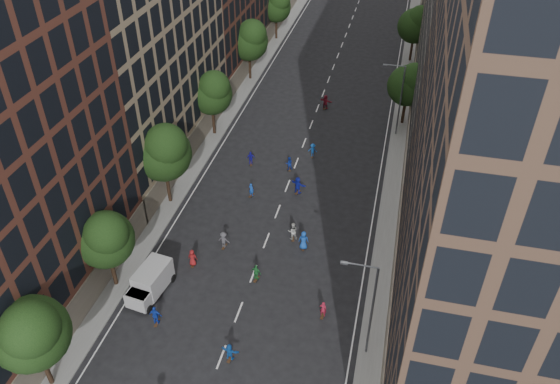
{
  "coord_description": "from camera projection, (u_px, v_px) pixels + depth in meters",
  "views": [
    {
      "loc": [
        10.28,
        -14.69,
        34.86
      ],
      "look_at": [
        0.09,
        27.66,
        2.0
      ],
      "focal_mm": 35.0,
      "sensor_mm": 36.0,
      "label": 1
    }
  ],
  "objects": [
    {
      "name": "tree_left_2",
      "position": [
        164.0,
        151.0,
        52.59
      ],
      "size": [
        5.6,
        5.6,
        9.45
      ],
      "color": "black",
      "rests_on": "ground"
    },
    {
      "name": "skater_6",
      "position": [
        192.0,
        258.0,
        48.66
      ],
      "size": [
        0.84,
        0.57,
        1.67
      ],
      "primitive_type": "imported",
      "rotation": [
        0.0,
        0.0,
        3.19
      ],
      "color": "maroon",
      "rests_on": "ground"
    },
    {
      "name": "skater_8",
      "position": [
        293.0,
        232.0,
        51.38
      ],
      "size": [
        1.08,
        0.95,
        1.86
      ],
      "primitive_type": "imported",
      "rotation": [
        0.0,
        0.0,
        3.46
      ],
      "color": "#B4B5B0",
      "rests_on": "ground"
    },
    {
      "name": "streetlamp_far",
      "position": [
        399.0,
        97.0,
        64.19
      ],
      "size": [
        2.64,
        0.22,
        9.06
      ],
      "color": "#595B60",
      "rests_on": "ground"
    },
    {
      "name": "skater_11",
      "position": [
        298.0,
        185.0,
        57.2
      ],
      "size": [
        1.86,
        1.2,
        1.92
      ],
      "primitive_type": "imported",
      "rotation": [
        0.0,
        0.0,
        2.75
      ],
      "color": "#131CA0",
      "rests_on": "ground"
    },
    {
      "name": "skater_12",
      "position": [
        304.0,
        241.0,
        50.33
      ],
      "size": [
        1.0,
        0.72,
        1.91
      ],
      "primitive_type": "imported",
      "rotation": [
        0.0,
        0.0,
        3.27
      ],
      "color": "#164AB5",
      "rests_on": "ground"
    },
    {
      "name": "sidewalk_left",
      "position": [
        227.0,
        105.0,
        73.38
      ],
      "size": [
        4.0,
        105.0,
        0.15
      ],
      "primitive_type": "cube",
      "color": "slate",
      "rests_on": "ground"
    },
    {
      "name": "skater_17",
      "position": [
        325.0,
        102.0,
        72.07
      ],
      "size": [
        1.83,
        1.09,
        1.88
      ],
      "primitive_type": "imported",
      "rotation": [
        0.0,
        0.0,
        2.81
      ],
      "color": "maroon",
      "rests_on": "ground"
    },
    {
      "name": "tree_right_b",
      "position": [
        417.0,
        24.0,
        81.26
      ],
      "size": [
        5.2,
        5.2,
        8.83
      ],
      "color": "black",
      "rests_on": "ground"
    },
    {
      "name": "skater_7",
      "position": [
        323.0,
        309.0,
        44.01
      ],
      "size": [
        0.6,
        0.42,
        1.56
      ],
      "primitive_type": "imported",
      "rotation": [
        0.0,
        0.0,
        3.05
      ],
      "color": "maroon",
      "rests_on": "ground"
    },
    {
      "name": "skater_9",
      "position": [
        224.0,
        240.0,
        50.54
      ],
      "size": [
        1.16,
        0.74,
        1.7
      ],
      "primitive_type": "imported",
      "rotation": [
        0.0,
        0.0,
        3.04
      ],
      "color": "#48474C",
      "rests_on": "ground"
    },
    {
      "name": "tree_left_0",
      "position": [
        31.0,
        332.0,
        35.76
      ],
      "size": [
        5.2,
        5.2,
        8.83
      ],
      "color": "black",
      "rests_on": "ground"
    },
    {
      "name": "skater_16",
      "position": [
        251.0,
        158.0,
        61.59
      ],
      "size": [
        1.01,
        0.67,
        1.59
      ],
      "primitive_type": "imported",
      "rotation": [
        0.0,
        0.0,
        3.47
      ],
      "color": "#1C16B5",
      "rests_on": "ground"
    },
    {
      "name": "tree_left_1",
      "position": [
        105.0,
        238.0,
        43.78
      ],
      "size": [
        4.8,
        4.8,
        8.21
      ],
      "color": "black",
      "rests_on": "ground"
    },
    {
      "name": "tree_left_3",
      "position": [
        212.0,
        92.0,
        63.8
      ],
      "size": [
        5.0,
        5.0,
        8.58
      ],
      "color": "black",
      "rests_on": "ground"
    },
    {
      "name": "skater_4",
      "position": [
        156.0,
        316.0,
        43.31
      ],
      "size": [
        1.08,
        0.47,
        1.83
      ],
      "primitive_type": "imported",
      "rotation": [
        0.0,
        0.0,
        3.17
      ],
      "color": "#1535AC",
      "rests_on": "ground"
    },
    {
      "name": "skater_5",
      "position": [
        230.0,
        352.0,
        40.7
      ],
      "size": [
        1.48,
        0.6,
        1.55
      ],
      "primitive_type": "imported",
      "rotation": [
        0.0,
        0.0,
        3.04
      ],
      "color": "blue",
      "rests_on": "ground"
    },
    {
      "name": "skater_10",
      "position": [
        256.0,
        273.0,
        47.21
      ],
      "size": [
        1.04,
        0.65,
        1.65
      ],
      "primitive_type": "imported",
      "rotation": [
        0.0,
        0.0,
        2.87
      ],
      "color": "#227232",
      "rests_on": "ground"
    },
    {
      "name": "bldg_right_a",
      "position": [
        546.0,
        145.0,
        31.57
      ],
      "size": [
        14.0,
        30.0,
        36.0
      ],
      "primitive_type": "cube",
      "color": "#493427",
      "rests_on": "ground"
    },
    {
      "name": "bldg_left_b",
      "position": [
        113.0,
        4.0,
        54.79
      ],
      "size": [
        14.0,
        26.0,
        34.0
      ],
      "primitive_type": "cube",
      "color": "#917C5E",
      "rests_on": "ground"
    },
    {
      "name": "streetlamp_near",
      "position": [
        369.0,
        306.0,
        38.58
      ],
      "size": [
        2.64,
        0.22,
        9.06
      ],
      "color": "#595B60",
      "rests_on": "ground"
    },
    {
      "name": "skater_14",
      "position": [
        289.0,
        164.0,
        60.75
      ],
      "size": [
        0.94,
        0.85,
        1.57
      ],
      "primitive_type": "imported",
      "rotation": [
        0.0,
        0.0,
        3.56
      ],
      "color": "navy",
      "rests_on": "ground"
    },
    {
      "name": "tree_left_5",
      "position": [
        277.0,
        6.0,
        88.73
      ],
      "size": [
        4.8,
        4.8,
        8.33
      ],
      "color": "black",
      "rests_on": "ground"
    },
    {
      "name": "cargo_van",
      "position": [
        150.0,
        282.0,
        45.7
      ],
      "size": [
        2.78,
        4.88,
        2.47
      ],
      "rotation": [
        0.0,
        0.0,
        -0.14
      ],
      "color": "#B4B3B5",
      "rests_on": "ground"
    },
    {
      "name": "sidewalk_right",
      "position": [
        408.0,
        126.0,
        68.9
      ],
      "size": [
        4.0,
        105.0,
        0.15
      ],
      "primitive_type": "cube",
      "color": "slate",
      "rests_on": "ground"
    },
    {
      "name": "tree_right_a",
      "position": [
        410.0,
        84.0,
        65.94
      ],
      "size": [
        5.0,
        5.0,
        8.39
      ],
      "color": "black",
      "rests_on": "ground"
    },
    {
      "name": "skater_13",
      "position": [
        251.0,
        190.0,
        56.9
      ],
      "size": [
        0.64,
        0.52,
        1.51
      ],
      "primitive_type": "imported",
      "rotation": [
        0.0,
        0.0,
        2.81
      ],
      "color": "blue",
      "rests_on": "ground"
    },
    {
      "name": "tree_left_4",
      "position": [
        250.0,
        39.0,
        76.04
      ],
      "size": [
        5.4,
        5.4,
        9.08
      ],
      "color": "black",
      "rests_on": "ground"
    },
    {
      "name": "skater_15",
      "position": [
        313.0,
        150.0,
        62.91
      ],
      "size": [
        1.05,
        0.61,
        1.61
      ],
      "primitive_type": "imported",
      "rotation": [
        0.0,
        0.0,
        3.16
      ],
      "color": "#1551B2",
      "rests_on": "ground"
    },
    {
      "name": "bldg_right_b",
      "position": [
        500.0,
        9.0,
        54.98
      ],
      "size": [
        14.0,
        28.0,
        33.0
      ],
      "primitive_type": "cube",
      "color": "#6A6157",
      "rests_on": "ground"
    },
    {
      "name": "ground",
      "position": [
        303.0,
        145.0,
        65.36
      ],
      "size": [
        240.0,
        240.0,
        0.0
      ],
      "primitive_type": "plane",
      "color": "black",
      "rests_on": "ground"
    }
  ]
}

